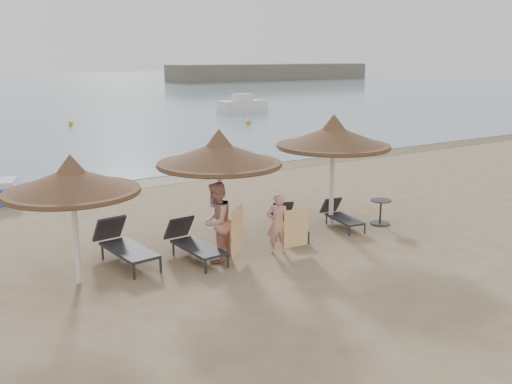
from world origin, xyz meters
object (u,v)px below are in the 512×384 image
palapa_center (219,154)px  side_table (380,213)px  person_right (278,219)px  palapa_right (333,137)px  lounger_far_left (123,244)px  lounger_far_right (340,215)px  lounger_near_left (193,242)px  person_left (216,216)px  palapa_left (72,181)px  lounger_near_right (288,221)px

palapa_center → side_table: (4.80, -0.55, -2.02)m
side_table → person_right: bearing=-173.6°
palapa_right → side_table: bearing=-31.1°
palapa_center → person_right: palapa_center is taller
palapa_center → lounger_far_left: palapa_center is taller
lounger_far_right → lounger_near_left: bearing=-169.4°
person_left → lounger_far_right: bearing=150.1°
lounger_far_left → person_left: size_ratio=1.01×
side_table → person_left: size_ratio=0.33×
person_left → person_right: size_ratio=1.25×
palapa_left → person_left: (3.05, -0.38, -1.09)m
palapa_right → person_right: (-2.60, -1.14, -1.60)m
lounger_near_left → lounger_near_right: (2.93, 0.28, -0.05)m
person_right → side_table: bearing=-146.3°
side_table → person_right: (-3.79, -0.43, 0.52)m
palapa_center → palapa_right: bearing=2.7°
palapa_right → lounger_far_right: palapa_right is taller
palapa_center → lounger_far_left: 3.01m
lounger_far_left → lounger_far_right: bearing=-11.4°
palapa_center → lounger_near_left: size_ratio=1.51×
lounger_far_left → side_table: (7.07, -1.02, -0.09)m
lounger_near_right → person_left: bearing=-145.4°
palapa_center → lounger_far_right: bearing=-1.4°
lounger_far_right → side_table: 1.16m
palapa_left → lounger_near_left: 3.20m
palapa_left → lounger_far_left: (1.22, 0.70, -1.74)m
palapa_center → person_left: bearing=-125.9°
side_table → person_left: person_left is taller
lounger_far_left → lounger_near_right: size_ratio=1.21×
palapa_left → side_table: (8.30, -0.32, -1.83)m
lounger_near_right → side_table: bearing=4.5°
palapa_left → palapa_right: bearing=3.2°
lounger_near_left → palapa_right: bearing=0.7°
palapa_left → person_right: (4.51, -0.75, -1.31)m
lounger_near_right → person_right: person_right is taller
palapa_center → lounger_near_right: palapa_center is taller
palapa_right → lounger_far_left: size_ratio=1.44×
palapa_right → person_left: size_ratio=1.45×
person_left → side_table: bearing=143.7°
lounger_far_left → person_right: (3.29, -1.45, 0.43)m
lounger_near_left → person_right: person_right is taller
palapa_right → person_right: bearing=-156.3°
palapa_center → lounger_far_left: size_ratio=1.37×
lounger_near_left → lounger_far_left: bearing=153.1°
lounger_near_left → person_right: bearing=-27.5°
palapa_right → lounger_far_left: 6.24m
lounger_far_left → lounger_far_right: size_ratio=1.31×
side_table → lounger_near_right: bearing=166.0°
side_table → person_right: size_ratio=0.41×
palapa_left → lounger_far_right: 7.46m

